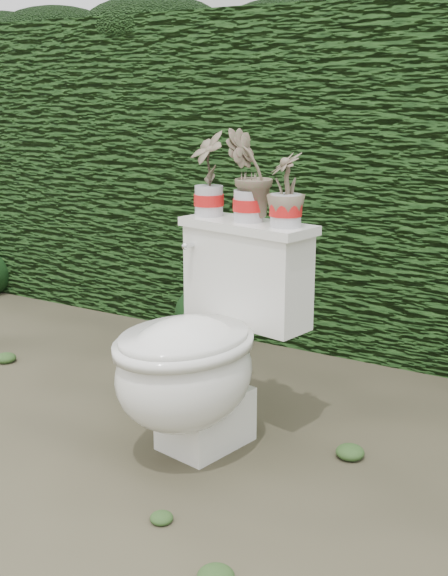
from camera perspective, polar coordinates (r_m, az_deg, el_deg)
The scene contains 7 objects.
ground at distance 2.55m, azimuth 0.87°, elevation -13.20°, with size 60.00×60.00×0.00m, color brown.
hedge at distance 3.74m, azimuth 13.43°, elevation 8.38°, with size 8.00×1.00×1.60m, color #254C19.
toilet at distance 2.48m, azimuth -1.81°, elevation -5.05°, with size 0.57×0.75×0.78m.
potted_plant_left at distance 2.64m, azimuth -1.21°, elevation 8.85°, with size 0.15×0.10×0.29m, color #27802F.
potted_plant_center at distance 2.52m, azimuth 1.97°, elevation 8.70°, with size 0.17×0.14×0.30m, color #27802F.
potted_plant_right at distance 2.42m, azimuth 4.93°, elevation 7.55°, with size 0.13×0.13×0.23m, color #27802F.
liriope_clump_1 at distance 3.70m, azimuth -0.90°, elevation -1.50°, with size 0.39×0.39×0.31m, color #143311.
Camera 1 is at (1.12, -1.95, 1.20)m, focal length 45.00 mm.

